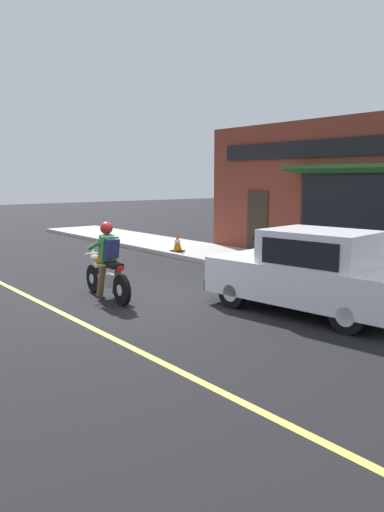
# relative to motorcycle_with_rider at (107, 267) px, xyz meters

# --- Properties ---
(ground_plane) EXTENTS (80.00, 80.00, 0.00)m
(ground_plane) POSITION_rel_motorcycle_with_rider_xyz_m (0.55, -0.35, -0.68)
(ground_plane) COLOR black
(sidewalk_curb) EXTENTS (2.60, 22.00, 0.14)m
(sidewalk_curb) POSITION_rel_motorcycle_with_rider_xyz_m (5.60, 2.65, -0.61)
(sidewalk_curb) COLOR #ADAAA3
(sidewalk_curb) RESTS_ON ground
(lane_stripe) EXTENTS (0.12, 19.80, 0.01)m
(lane_stripe) POSITION_rel_motorcycle_with_rider_xyz_m (-1.25, 2.65, -0.67)
(lane_stripe) COLOR #D1C64C
(lane_stripe) RESTS_ON ground
(storefront_building) EXTENTS (1.25, 9.81, 4.20)m
(storefront_building) POSITION_rel_motorcycle_with_rider_xyz_m (7.13, -0.41, 1.43)
(storefront_building) COLOR maroon
(storefront_building) RESTS_ON ground
(motorcycle_with_rider) EXTENTS (0.59, 2.02, 1.62)m
(motorcycle_with_rider) POSITION_rel_motorcycle_with_rider_xyz_m (0.00, 0.00, 0.00)
(motorcycle_with_rider) COLOR black
(motorcycle_with_rider) RESTS_ON ground
(car_hatchback) EXTENTS (2.11, 3.96, 1.57)m
(car_hatchback) POSITION_rel_motorcycle_with_rider_xyz_m (2.42, -3.34, 0.09)
(car_hatchback) COLOR black
(car_hatchback) RESTS_ON ground
(traffic_cone) EXTENTS (0.36, 0.36, 0.60)m
(traffic_cone) POSITION_rel_motorcycle_with_rider_xyz_m (4.69, 3.80, -0.25)
(traffic_cone) COLOR black
(traffic_cone) RESTS_ON sidewalk_curb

